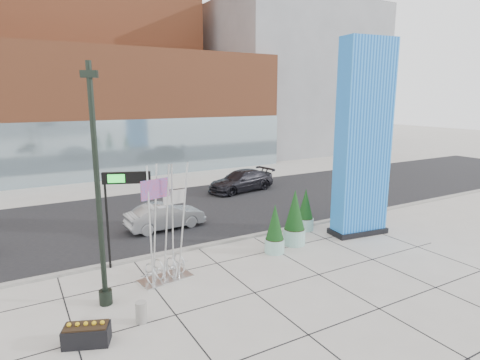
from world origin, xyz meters
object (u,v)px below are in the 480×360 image
lamp_post (99,212)px  overhead_street_sign (122,185)px  car_silver_mid (165,216)px  blue_pylon (363,143)px  concrete_bollard (141,312)px  public_art_sculpture (165,250)px

lamp_post → overhead_street_sign: 3.29m
overhead_street_sign → car_silver_mid: bearing=72.5°
blue_pylon → lamp_post: (-12.79, -0.95, -1.40)m
concrete_bollard → overhead_street_sign: 5.64m
concrete_bollard → blue_pylon: bearing=12.5°
lamp_post → concrete_bollard: lamp_post is taller
concrete_bollard → public_art_sculpture: bearing=56.2°
public_art_sculpture → concrete_bollard: size_ratio=6.58×
blue_pylon → public_art_sculpture: (-10.38, -0.14, -3.48)m
overhead_street_sign → public_art_sculpture: bearing=-44.1°
public_art_sculpture → car_silver_mid: size_ratio=1.09×
car_silver_mid → blue_pylon: bearing=-127.4°
blue_pylon → car_silver_mid: (-8.33, 5.62, -3.98)m
lamp_post → car_silver_mid: bearing=55.8°
lamp_post → overhead_street_sign: (1.47, 2.94, 0.16)m
blue_pylon → overhead_street_sign: bearing=177.2°
overhead_street_sign → car_silver_mid: (2.99, 3.62, -2.74)m
concrete_bollard → car_silver_mid: size_ratio=0.17×
concrete_bollard → lamp_post: bearing=112.7°
car_silver_mid → concrete_bollard: bearing=152.3°
concrete_bollard → car_silver_mid: bearing=65.7°
blue_pylon → concrete_bollard: bearing=-160.4°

